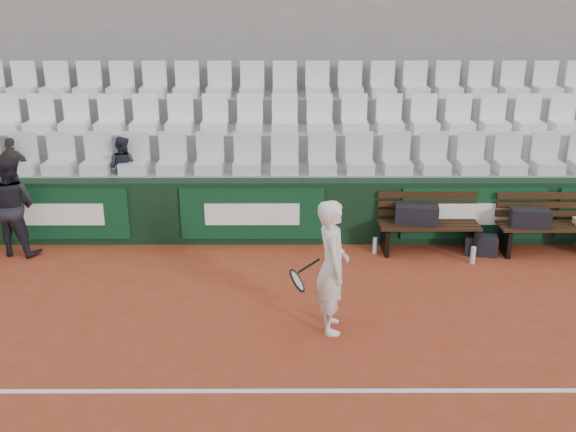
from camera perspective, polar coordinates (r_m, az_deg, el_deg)
The scene contains 21 objects.
ground at distance 6.66m, azimuth -3.04°, elevation -15.29°, with size 80.00×80.00×0.00m, color #9D3C23.
court_baseline at distance 6.66m, azimuth -3.04°, elevation -15.27°, with size 18.00×0.06×0.01m, color white.
back_barrier at distance 10.01m, azimuth -1.62°, elevation 0.42°, with size 18.00×0.34×1.00m.
grandstand_tier_front at distance 10.61m, azimuth -1.91°, elevation 1.55°, with size 18.00×0.95×1.00m, color gray.
grandstand_tier_mid at distance 11.45m, azimuth -1.79°, elevation 4.12°, with size 18.00×0.95×1.45m, color #989795.
grandstand_tier_back at distance 12.31m, azimuth -1.68°, elevation 6.33°, with size 18.00×0.95×1.90m, color gray.
grandstand_rear_wall at distance 12.70m, azimuth -1.66°, elevation 12.49°, with size 18.00×0.30×4.40m, color gray.
seat_row_front at distance 10.21m, azimuth -1.99°, elevation 5.59°, with size 11.90×0.44×0.63m, color silver.
seat_row_mid at distance 11.04m, azimuth -1.87°, elevation 9.07°, with size 11.90×0.44×0.63m, color white.
seat_row_back at distance 11.90m, azimuth -1.76°, elevation 12.06°, with size 11.90×0.44×0.63m, color silver.
bench_left at distance 9.94m, azimuth 12.33°, elevation -1.89°, with size 1.50×0.56×0.45m, color #321B0F.
bench_right at distance 10.43m, azimuth 22.07°, elevation -1.90°, with size 1.50×0.56×0.45m, color #331F0F.
sports_bag_left at distance 9.82m, azimuth 11.37°, elevation 0.16°, with size 0.64×0.27×0.27m, color black.
sports_bag_right at distance 10.15m, azimuth 20.72°, elevation -0.15°, with size 0.56×0.26×0.26m, color black.
sports_bag_ground at distance 10.09m, azimuth 16.77°, elevation -2.47°, with size 0.47×0.29×0.29m, color black.
water_bottle_near at distance 9.77m, azimuth 7.74°, elevation -2.62°, with size 0.07×0.07×0.25m, color silver.
water_bottle_far at distance 9.71m, azimuth 16.12°, elevation -3.37°, with size 0.07×0.07×0.26m, color silver.
tennis_player at distance 7.37m, azimuth 3.92°, elevation -4.52°, with size 0.70×0.60×1.60m.
ball_kid at distance 10.31m, azimuth -23.33°, elevation 0.84°, with size 0.74×0.57×1.52m, color black.
spectator_b at distance 11.11m, azimuth -23.51°, elevation 6.13°, with size 0.59×0.25×1.01m, color #312D27.
spectator_c at distance 10.54m, azimuth -14.66°, elevation 6.52°, with size 0.50×0.39×1.03m, color #1D232C.
Camera 1 is at (0.33, -5.44, 3.84)m, focal length 40.00 mm.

